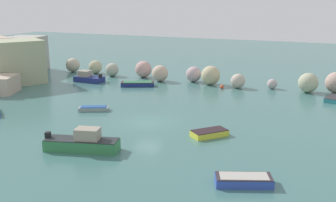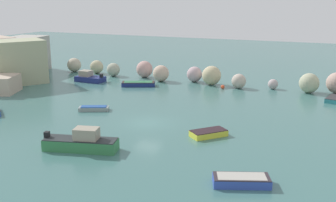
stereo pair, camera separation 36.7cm
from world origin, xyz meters
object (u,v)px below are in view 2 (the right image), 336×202
Objects in this scene: moored_boat_3 at (94,108)px; moored_boat_4 at (334,99)px; moored_boat_6 at (138,84)px; channel_buoy at (223,87)px; moored_boat_9 at (89,78)px; moored_boat_2 at (209,133)px; moored_boat_1 at (241,180)px; moored_boat_5 at (82,142)px.

moored_boat_4 is (23.47, 14.39, 0.03)m from moored_boat_3.
moored_boat_3 is 12.87m from moored_boat_6.
moored_boat_9 is (-18.82, -2.84, 0.29)m from channel_buoy.
moored_boat_9 is at bearing -83.08° from moored_boat_2.
moored_boat_4 is 0.81× the size of moored_boat_9.
moored_boat_4 reaches higher than moored_boat_3.
moored_boat_2 is at bearing -80.56° from moored_boat_1.
moored_boat_3 is at bearing -121.95° from channel_buoy.
channel_buoy is 0.15× the size of moored_boat_4.
channel_buoy is 0.13× the size of moored_boat_1.
moored_boat_1 is at bearing 105.81° from moored_boat_6.
channel_buoy is at bearing -92.74° from moored_boat_1.
moored_boat_9 is at bearing -74.62° from moored_boat_4.
moored_boat_5 is 1.46× the size of moored_boat_9.
moored_boat_4 is at bearing -175.62° from moored_boat_9.
moored_boat_1 is 0.65× the size of moored_boat_5.
moored_boat_3 is (-9.75, -15.64, -0.03)m from channel_buoy.
moored_boat_9 reaches higher than moored_boat_6.
moored_boat_1 reaches higher than moored_boat_4.
channel_buoy is at bearing -82.62° from moored_boat_4.
moored_boat_5 is 27.29m from moored_boat_9.
moored_boat_9 reaches higher than moored_boat_3.
moored_boat_5 is at bearing -86.09° from moored_boat_3.
channel_buoy is 13.77m from moored_boat_4.
moored_boat_4 is at bearing 6.90° from moored_boat_3.
moored_boat_4 is at bearing -121.57° from moored_boat_1.
moored_boat_3 is 0.55× the size of moored_boat_5.
moored_boat_1 is 0.83× the size of moored_boat_6.
moored_boat_1 reaches higher than channel_buoy.
moored_boat_4 is (9.69, 17.50, -0.01)m from moored_boat_2.
moored_boat_6 reaches higher than moored_boat_3.
moored_boat_6 is at bearing -178.34° from moored_boat_9.
moored_boat_9 is at bearing -171.41° from channel_buoy.
moored_boat_5 reaches higher than channel_buoy.
moored_boat_2 is 27.84m from moored_boat_9.
moored_boat_5 reaches higher than moored_boat_1.
moored_boat_5 is (-13.06, 1.14, 0.32)m from moored_boat_1.
channel_buoy is 19.18m from moored_boat_2.
moored_boat_5 is at bearing 82.86° from moored_boat_6.
moored_boat_9 is (-32.53, -1.59, 0.29)m from moored_boat_4.
moored_boat_9 is at bearing 100.69° from moored_boat_3.
moored_boat_2 is 14.13m from moored_boat_3.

